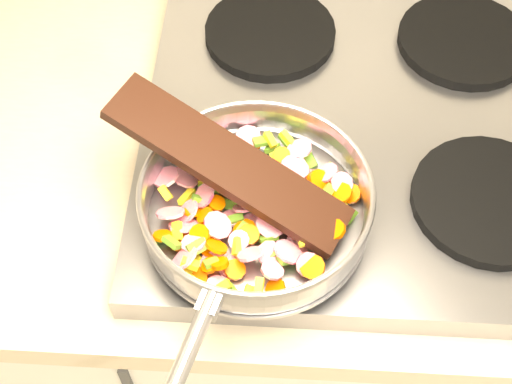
{
  "coord_description": "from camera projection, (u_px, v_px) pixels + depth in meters",
  "views": [
    {
      "loc": [
        -0.81,
        1.02,
        1.66
      ],
      "look_at": [
        -0.84,
        1.48,
        1.01
      ],
      "focal_mm": 50.0,
      "sensor_mm": 36.0,
      "label": 1
    }
  ],
  "objects": [
    {
      "name": "cooktop",
      "position": [
        367.0,
        123.0,
        0.97
      ],
      "size": [
        0.6,
        0.6,
        0.04
      ],
      "primitive_type": "cube",
      "color": "#939399",
      "rests_on": "counter_top"
    },
    {
      "name": "vegetable_heap",
      "position": [
        255.0,
        208.0,
        0.83
      ],
      "size": [
        0.26,
        0.25,
        0.05
      ],
      "color": "#E01543",
      "rests_on": "saute_pan"
    },
    {
      "name": "grate_bl",
      "position": [
        270.0,
        33.0,
        1.03
      ],
      "size": [
        0.19,
        0.19,
        0.02
      ],
      "primitive_type": "cylinder",
      "color": "black",
      "rests_on": "cooktop"
    },
    {
      "name": "wooden_spatula",
      "position": [
        229.0,
        164.0,
        0.8
      ],
      "size": [
        0.29,
        0.18,
        0.1
      ],
      "primitive_type": "cube",
      "rotation": [
        0.0,
        -0.28,
        2.71
      ],
      "color": "black",
      "rests_on": "saute_pan"
    },
    {
      "name": "grate_br",
      "position": [
        464.0,
        40.0,
        1.03
      ],
      "size": [
        0.19,
        0.19,
        0.02
      ],
      "primitive_type": "cylinder",
      "color": "black",
      "rests_on": "cooktop"
    },
    {
      "name": "grate_fr",
      "position": [
        489.0,
        200.0,
        0.86
      ],
      "size": [
        0.19,
        0.19,
        0.02
      ],
      "primitive_type": "cylinder",
      "color": "black",
      "rests_on": "cooktop"
    },
    {
      "name": "grate_fl",
      "position": [
        259.0,
        189.0,
        0.87
      ],
      "size": [
        0.19,
        0.19,
        0.02
      ],
      "primitive_type": "cylinder",
      "color": "black",
      "rests_on": "cooktop"
    },
    {
      "name": "saute_pan",
      "position": [
        255.0,
        204.0,
        0.81
      ],
      "size": [
        0.31,
        0.47,
        0.06
      ],
      "rotation": [
        0.0,
        0.0,
        -0.28
      ],
      "color": "#9E9EA5",
      "rests_on": "grate_fl"
    }
  ]
}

